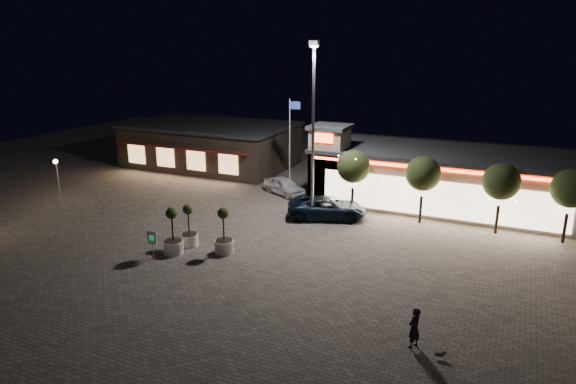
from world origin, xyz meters
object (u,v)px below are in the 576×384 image
at_px(pedestrian, 414,328).
at_px(planter_mid, 173,239).
at_px(planter_left, 189,233).
at_px(valet_sign, 152,240).
at_px(white_sedan, 284,186).
at_px(pickup_truck, 327,208).

bearing_deg(pedestrian, planter_mid, -76.66).
bearing_deg(planter_left, pedestrian, -19.80).
xyz_separation_m(pedestrian, valet_sign, (-15.59, 2.60, 0.36)).
distance_m(white_sedan, planter_mid, 14.11).
height_order(pickup_truck, planter_mid, planter_mid).
xyz_separation_m(pickup_truck, pedestrian, (9.00, -13.84, 0.11)).
height_order(white_sedan, valet_sign, valet_sign).
bearing_deg(pickup_truck, valet_sign, 128.71).
distance_m(pickup_truck, planter_mid, 11.63).
relative_size(pickup_truck, planter_mid, 1.95).
height_order(pickup_truck, planter_left, planter_left).
distance_m(planter_mid, valet_sign, 1.47).
distance_m(pickup_truck, pedestrian, 16.51).
bearing_deg(pickup_truck, planter_left, 123.67).
distance_m(pickup_truck, white_sedan, 6.82).
bearing_deg(planter_mid, planter_left, 84.31).
bearing_deg(pickup_truck, white_sedan, 30.98).
xyz_separation_m(pickup_truck, white_sedan, (-5.36, 4.21, -0.07)).
relative_size(white_sedan, planter_mid, 1.44).
xyz_separation_m(white_sedan, pedestrian, (14.36, -18.05, 0.19)).
bearing_deg(planter_mid, white_sedan, 86.81).
height_order(pedestrian, planter_left, planter_left).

